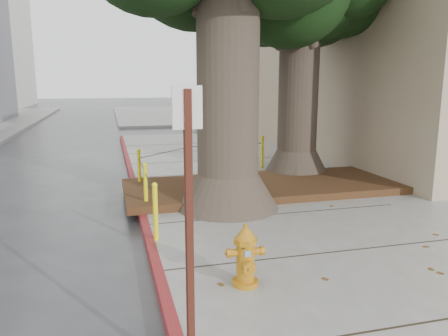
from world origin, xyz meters
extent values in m
plane|color=#28282B|center=(0.00, 0.00, 0.00)|extent=(140.00, 140.00, 0.00)
cube|color=slate|center=(6.00, 30.00, 0.07)|extent=(16.00, 20.00, 0.15)
cube|color=maroon|center=(-2.00, 2.50, 0.07)|extent=(0.14, 26.00, 0.16)
cube|color=black|center=(0.90, 3.90, 0.23)|extent=(6.40, 2.60, 0.16)
cube|color=silver|center=(16.00, 26.00, 4.50)|extent=(10.00, 10.00, 9.00)
cube|color=slate|center=(22.00, 32.00, 6.00)|extent=(12.00, 14.00, 12.00)
cone|color=#4C3F33|center=(-0.30, 2.70, 0.50)|extent=(2.04, 2.04, 0.70)
cylinder|color=#4C3F33|center=(-0.30, 2.70, 2.53)|extent=(1.20, 1.20, 4.22)
cone|color=#4C3F33|center=(2.30, 5.20, 0.50)|extent=(1.77, 1.77, 0.70)
cylinder|color=#4C3F33|center=(2.30, 5.20, 2.32)|extent=(1.04, 1.04, 3.84)
cylinder|color=yellow|center=(-1.90, 1.20, 0.60)|extent=(0.08, 0.08, 0.90)
sphere|color=yellow|center=(-1.90, 1.20, 1.05)|extent=(0.09, 0.09, 0.09)
cylinder|color=yellow|center=(-1.90, 3.00, 0.60)|extent=(0.08, 0.08, 0.90)
sphere|color=yellow|center=(-1.90, 3.00, 1.05)|extent=(0.09, 0.09, 0.09)
cylinder|color=yellow|center=(-1.90, 4.80, 0.60)|extent=(0.08, 0.08, 0.90)
sphere|color=yellow|center=(-1.90, 4.80, 1.05)|extent=(0.09, 0.09, 0.09)
cylinder|color=yellow|center=(-0.40, 6.30, 0.60)|extent=(0.08, 0.08, 0.90)
sphere|color=yellow|center=(-0.40, 6.30, 1.05)|extent=(0.09, 0.09, 0.09)
cylinder|color=yellow|center=(1.80, 6.50, 0.60)|extent=(0.08, 0.08, 0.90)
sphere|color=yellow|center=(1.80, 6.50, 1.05)|extent=(0.09, 0.09, 0.09)
cylinder|color=black|center=(-1.90, 2.10, 0.87)|extent=(0.02, 1.80, 0.02)
cylinder|color=black|center=(-1.90, 3.90, 0.87)|extent=(0.02, 1.80, 0.02)
cylinder|color=black|center=(-1.15, 5.55, 0.87)|extent=(1.51, 1.51, 0.02)
cylinder|color=black|center=(0.70, 6.40, 0.87)|extent=(2.20, 0.22, 0.02)
cylinder|color=#BA7613|center=(-1.00, -0.68, 0.18)|extent=(0.35, 0.35, 0.06)
cylinder|color=#BA7613|center=(-1.00, -0.68, 0.46)|extent=(0.24, 0.24, 0.51)
cylinder|color=#BA7613|center=(-1.00, -0.68, 0.73)|extent=(0.32, 0.32, 0.07)
cone|color=#BA7613|center=(-1.00, -0.68, 0.82)|extent=(0.30, 0.30, 0.14)
cylinder|color=#BA7613|center=(-1.00, -0.68, 0.92)|extent=(0.06, 0.06, 0.05)
cylinder|color=#BA7613|center=(-1.13, -0.67, 0.58)|extent=(0.15, 0.10, 0.09)
cylinder|color=#BA7613|center=(-0.87, -0.69, 0.58)|extent=(0.15, 0.10, 0.09)
cylinder|color=#BA7613|center=(-1.01, -0.80, 0.46)|extent=(0.14, 0.15, 0.13)
cube|color=#5999D8|center=(-1.01, -0.79, 0.60)|extent=(0.07, 0.01, 0.07)
cube|color=#471911|center=(-1.95, -2.11, 1.37)|extent=(0.06, 0.06, 2.44)
cube|color=silver|center=(-1.95, -2.11, 2.44)|extent=(0.24, 0.05, 0.34)
imported|color=#B1B1B7|center=(3.68, 17.44, 0.64)|extent=(3.83, 1.77, 1.27)
imported|color=maroon|center=(8.35, 17.23, 0.64)|extent=(3.98, 1.67, 1.28)
camera|label=1|loc=(-2.55, -5.50, 2.64)|focal=35.00mm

